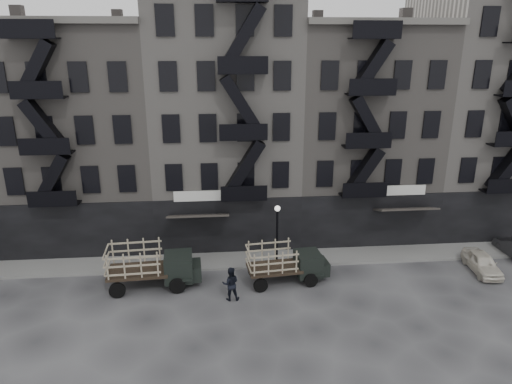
{
  "coord_description": "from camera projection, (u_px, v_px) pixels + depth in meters",
  "views": [
    {
      "loc": [
        -0.71,
        -23.89,
        14.01
      ],
      "look_at": [
        1.78,
        4.0,
        4.76
      ],
      "focal_mm": 32.0,
      "sensor_mm": 36.0,
      "label": 1
    }
  ],
  "objects": [
    {
      "name": "ground",
      "position": [
        232.0,
        290.0,
        27.05
      ],
      "size": [
        140.0,
        140.0,
        0.0
      ],
      "primitive_type": "plane",
      "color": "#38383A",
      "rests_on": "ground"
    },
    {
      "name": "sidewalk",
      "position": [
        230.0,
        260.0,
        30.57
      ],
      "size": [
        55.0,
        2.5,
        0.15
      ],
      "primitive_type": "cube",
      "color": "slate",
      "rests_on": "ground"
    },
    {
      "name": "building_midwest",
      "position": [
        88.0,
        136.0,
        33.14
      ],
      "size": [
        10.0,
        11.35,
        16.2
      ],
      "color": "slate",
      "rests_on": "ground"
    },
    {
      "name": "building_center",
      "position": [
        225.0,
        120.0,
        33.67
      ],
      "size": [
        10.0,
        11.35,
        18.2
      ],
      "color": "gray",
      "rests_on": "ground"
    },
    {
      "name": "building_mideast",
      "position": [
        356.0,
        131.0,
        34.83
      ],
      "size": [
        10.0,
        11.35,
        16.2
      ],
      "color": "slate",
      "rests_on": "ground"
    },
    {
      "name": "building_east",
      "position": [
        484.0,
        110.0,
        35.2
      ],
      "size": [
        10.0,
        11.35,
        19.2
      ],
      "color": "gray",
      "rests_on": "ground"
    },
    {
      "name": "lamp_post",
      "position": [
        277.0,
        228.0,
        28.88
      ],
      "size": [
        0.36,
        0.36,
        4.28
      ],
      "color": "black",
      "rests_on": "ground"
    },
    {
      "name": "stake_truck_west",
      "position": [
        151.0,
        263.0,
        26.99
      ],
      "size": [
        5.54,
        2.53,
        2.72
      ],
      "rotation": [
        0.0,
        0.0,
        0.06
      ],
      "color": "black",
      "rests_on": "ground"
    },
    {
      "name": "stake_truck_east",
      "position": [
        285.0,
        261.0,
        27.58
      ],
      "size": [
        5.07,
        2.46,
        2.47
      ],
      "rotation": [
        0.0,
        0.0,
        0.1
      ],
      "color": "black",
      "rests_on": "ground"
    },
    {
      "name": "car_east",
      "position": [
        482.0,
        263.0,
        29.06
      ],
      "size": [
        1.79,
        3.73,
        1.23
      ],
      "primitive_type": "imported",
      "rotation": [
        0.0,
        0.0,
        -0.1
      ],
      "color": "beige",
      "rests_on": "ground"
    },
    {
      "name": "pedestrian_mid",
      "position": [
        231.0,
        284.0,
        25.75
      ],
      "size": [
        0.98,
        0.76,
        2.01
      ],
      "primitive_type": "imported",
      "rotation": [
        0.0,
        0.0,
        3.14
      ],
      "color": "black",
      "rests_on": "ground"
    }
  ]
}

